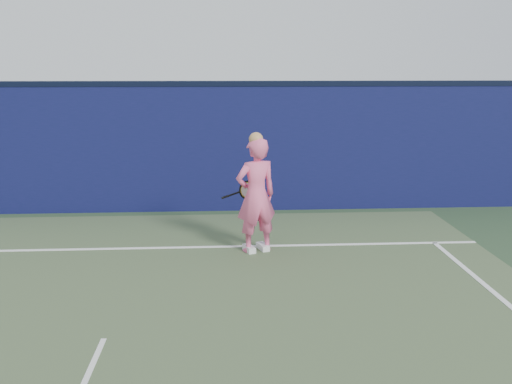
{
  "coord_description": "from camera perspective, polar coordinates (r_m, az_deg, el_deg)",
  "views": [
    {
      "loc": [
        1.33,
        -4.41,
        2.87
      ],
      "look_at": [
        1.81,
        3.8,
        0.97
      ],
      "focal_mm": 38.0,
      "sensor_mm": 36.0,
      "label": 1
    }
  ],
  "objects": [
    {
      "name": "wall_cap",
      "position": [
        11.0,
        -10.46,
        11.15
      ],
      "size": [
        24.0,
        0.42,
        0.1
      ],
      "primitive_type": "cube",
      "color": "black",
      "rests_on": "backstop_wall"
    },
    {
      "name": "backstop_wall",
      "position": [
        11.11,
        -10.18,
        4.44
      ],
      "size": [
        24.0,
        0.4,
        2.5
      ],
      "primitive_type": "cube",
      "color": "#0E133E",
      "rests_on": "ground"
    },
    {
      "name": "player",
      "position": [
        8.45,
        -0.0,
        -0.33
      ],
      "size": [
        0.78,
        0.64,
        1.9
      ],
      "rotation": [
        0.0,
        0.0,
        3.51
      ],
      "color": "#FA6192",
      "rests_on": "ground"
    },
    {
      "name": "racket",
      "position": [
        8.82,
        -1.11,
        0.16
      ],
      "size": [
        0.58,
        0.19,
        0.31
      ],
      "rotation": [
        0.0,
        0.0,
        0.13
      ],
      "color": "black",
      "rests_on": "ground"
    }
  ]
}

